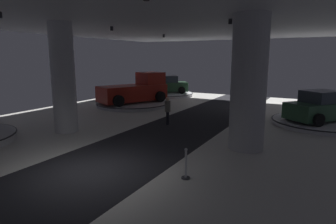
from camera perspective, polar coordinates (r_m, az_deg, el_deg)
name	(u,v)px	position (r m, az deg, el deg)	size (l,w,h in m)	color
ground	(90,172)	(10.29, -15.23, -11.43)	(24.00, 44.00, 0.06)	silver
column_right	(249,83)	(12.24, 15.63, 5.47)	(1.44, 1.44, 5.50)	#ADADB2
column_left	(63,78)	(15.54, -19.97, 6.27)	(1.17, 1.17, 5.50)	silver
display_platform_far_left	(133,104)	(23.04, -6.96, 1.62)	(5.72, 5.72, 0.28)	#B7B7BC
pickup_truck_far_left	(136,90)	(23.06, -6.33, 4.30)	(4.26, 5.70, 2.30)	maroon
display_platform_deep_left	(166,94)	(28.96, -0.43, 3.58)	(5.41, 5.41, 0.28)	silver
display_car_deep_left	(166,85)	(28.87, -0.37, 5.33)	(4.45, 3.95, 1.71)	#2D5638
display_platform_far_right	(321,122)	(18.63, 27.93, -1.80)	(5.33, 5.33, 0.26)	silver
display_car_far_right	(322,107)	(18.45, 28.11, 0.85)	(4.01, 4.42, 1.71)	#2D5638
visitor_walking_near	(168,109)	(16.34, -0.07, 0.59)	(0.32, 0.32, 1.59)	black
stanchion_a	(186,167)	(9.31, 3.53, -10.85)	(0.28, 0.28, 1.01)	#333338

